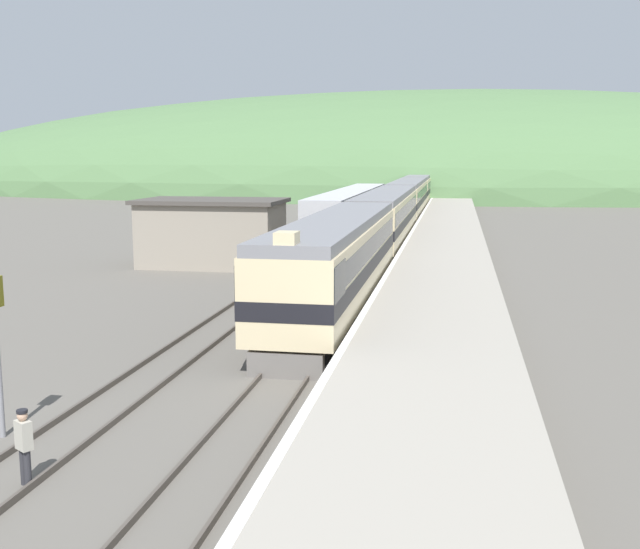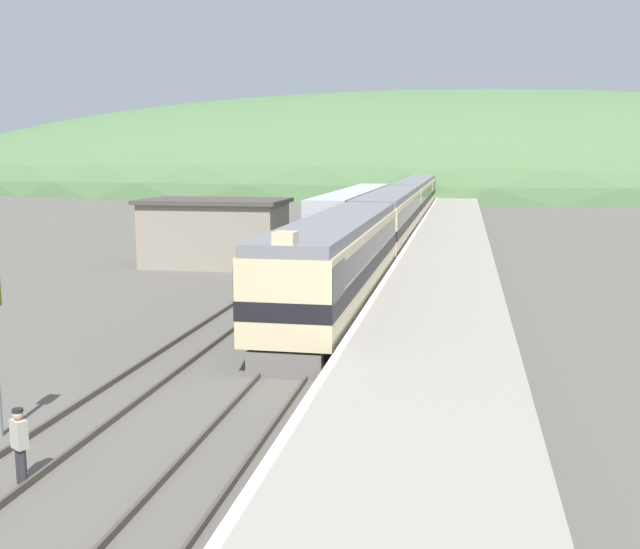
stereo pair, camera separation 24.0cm
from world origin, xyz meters
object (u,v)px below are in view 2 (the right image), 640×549
Objects in this scene: carriage_fourth at (425,188)px; track_worker at (20,442)px; carriage_second at (390,217)px; carriage_third at (413,198)px; express_train_lead_car at (338,261)px; siding_train at (355,211)px.

carriage_fourth is 14.47× the size of track_worker.
carriage_second is 40.78m from track_worker.
carriage_third is at bearing 86.91° from track_worker.
carriage_third is (0.00, 23.89, 0.00)m from carriage_second.
track_worker is (-3.49, -88.40, -1.28)m from carriage_fourth.
carriage_third is at bearing 90.00° from express_train_lead_car.
carriage_fourth is at bearing 90.00° from express_train_lead_car.
express_train_lead_car reaches higher than siding_train.
carriage_second is 1.00× the size of carriage_fourth.
carriage_third reaches higher than track_worker.
carriage_second reaches higher than track_worker.
track_worker is at bearing -101.06° from express_train_lead_car.
carriage_fourth is at bearing 83.95° from siding_train.
express_train_lead_car is at bearing -83.02° from siding_train.
express_train_lead_car is 32.99m from siding_train.
carriage_second is 10.75m from siding_train.
carriage_third is 14.47× the size of track_worker.
track_worker is (0.52, -50.58, -0.97)m from siding_train.
siding_train is (-4.01, -13.92, -0.31)m from carriage_third.
express_train_lead_car is 22.77m from carriage_second.
carriage_third is at bearing 73.94° from siding_train.
carriage_second is at bearing -90.00° from carriage_third.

